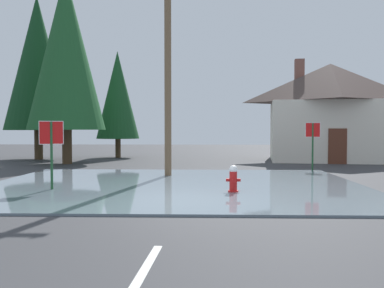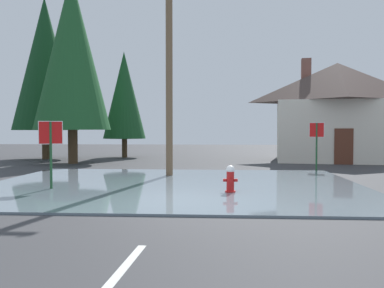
# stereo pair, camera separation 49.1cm
# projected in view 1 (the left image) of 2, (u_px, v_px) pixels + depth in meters

# --- Properties ---
(ground_plane) EXTENTS (80.00, 80.00, 0.10)m
(ground_plane) POSITION_uv_depth(u_px,v_px,m) (183.00, 204.00, 10.88)
(ground_plane) COLOR #38383A
(flood_puddle) EXTENTS (12.88, 9.89, 0.06)m
(flood_puddle) POSITION_uv_depth(u_px,v_px,m) (174.00, 185.00, 13.92)
(flood_puddle) COLOR slate
(flood_puddle) RESTS_ON ground
(lane_stop_bar) EXTENTS (3.09, 0.55, 0.01)m
(lane_stop_bar) POSITION_uv_depth(u_px,v_px,m) (187.00, 212.00, 9.56)
(lane_stop_bar) COLOR silver
(lane_stop_bar) RESTS_ON ground
(lane_center_stripe) EXTENTS (0.33, 3.31, 0.01)m
(lane_center_stripe) POSITION_uv_depth(u_px,v_px,m) (136.00, 283.00, 5.11)
(lane_center_stripe) COLOR silver
(lane_center_stripe) RESTS_ON ground
(stop_sign_near) EXTENTS (0.70, 0.28, 2.22)m
(stop_sign_near) POSITION_uv_depth(u_px,v_px,m) (51.00, 141.00, 12.64)
(stop_sign_near) COLOR #1E4C28
(stop_sign_near) RESTS_ON ground
(fire_hydrant) EXTENTS (0.44, 0.38, 0.87)m
(fire_hydrant) POSITION_uv_depth(u_px,v_px,m) (233.00, 180.00, 12.19)
(fire_hydrant) COLOR red
(fire_hydrant) RESTS_ON ground
(utility_pole) EXTENTS (1.60, 0.28, 9.33)m
(utility_pole) POSITION_uv_depth(u_px,v_px,m) (168.00, 58.00, 16.36)
(utility_pole) COLOR brown
(utility_pole) RESTS_ON ground
(stop_sign_far) EXTENTS (0.62, 0.32, 2.27)m
(stop_sign_far) POSITION_uv_depth(u_px,v_px,m) (313.00, 137.00, 18.78)
(stop_sign_far) COLOR #1E4C28
(stop_sign_far) RESTS_ON ground
(house) EXTENTS (8.38, 6.57, 6.49)m
(house) POSITION_uv_depth(u_px,v_px,m) (330.00, 110.00, 25.02)
(house) COLOR silver
(house) RESTS_ON ground
(pine_tree_tall_left) EXTENTS (4.22, 4.22, 10.56)m
(pine_tree_tall_left) POSITION_uv_depth(u_px,v_px,m) (38.00, 63.00, 25.92)
(pine_tree_tall_left) COLOR #4C3823
(pine_tree_tall_left) RESTS_ON ground
(pine_tree_mid_left) EXTENTS (4.29, 4.29, 10.72)m
(pine_tree_mid_left) POSITION_uv_depth(u_px,v_px,m) (66.00, 51.00, 22.51)
(pine_tree_mid_left) COLOR #4C3823
(pine_tree_mid_left) RESTS_ON ground
(pine_tree_short_left) EXTENTS (2.92, 2.92, 7.30)m
(pine_tree_short_left) POSITION_uv_depth(u_px,v_px,m) (118.00, 95.00, 27.60)
(pine_tree_short_left) COLOR #4C3823
(pine_tree_short_left) RESTS_ON ground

